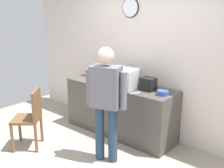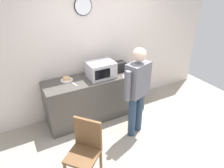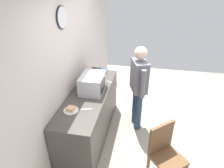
{
  "view_description": "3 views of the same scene",
  "coord_description": "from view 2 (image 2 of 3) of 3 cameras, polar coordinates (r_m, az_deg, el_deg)",
  "views": [
    {
      "loc": [
        2.39,
        -2.17,
        2.1
      ],
      "look_at": [
        -0.18,
        0.89,
        0.98
      ],
      "focal_mm": 42.7,
      "sensor_mm": 36.0,
      "label": 1
    },
    {
      "loc": [
        -1.64,
        -1.98,
        2.57
      ],
      "look_at": [
        -0.17,
        0.75,
        0.93
      ],
      "focal_mm": 32.38,
      "sensor_mm": 36.0,
      "label": 2
    },
    {
      "loc": [
        -3.04,
        0.29,
        2.66
      ],
      "look_at": [
        0.01,
        0.87,
        0.95
      ],
      "focal_mm": 31.81,
      "sensor_mm": 36.0,
      "label": 3
    }
  ],
  "objects": [
    {
      "name": "kitchen_counter",
      "position": [
        4.08,
        -4.47,
        -3.63
      ],
      "size": [
        1.98,
        0.62,
        0.88
      ],
      "primitive_type": "cube",
      "color": "#4C4742",
      "rests_on": "ground_plane"
    },
    {
      "name": "microwave",
      "position": [
        3.8,
        -3.12,
        4.05
      ],
      "size": [
        0.5,
        0.39,
        0.3
      ],
      "color": "silver",
      "rests_on": "kitchen_counter"
    },
    {
      "name": "toaster",
      "position": [
        4.07,
        2.1,
        4.92
      ],
      "size": [
        0.22,
        0.18,
        0.2
      ],
      "primitive_type": "cube",
      "color": "black",
      "rests_on": "kitchen_counter"
    },
    {
      "name": "spoon_utensil",
      "position": [
        3.65,
        -10.55,
        -0.07
      ],
      "size": [
        0.06,
        0.17,
        0.01
      ],
      "primitive_type": "cube",
      "rotation": [
        0.0,
        0.0,
        1.81
      ],
      "color": "silver",
      "rests_on": "kitchen_counter"
    },
    {
      "name": "wooden_chair",
      "position": [
        2.88,
        -7.58,
        -17.69
      ],
      "size": [
        0.56,
        0.56,
        0.94
      ],
      "color": "brown",
      "rests_on": "ground_plane"
    },
    {
      "name": "salad_bowl",
      "position": [
        4.19,
        6.13,
        4.5
      ],
      "size": [
        0.17,
        0.17,
        0.07
      ],
      "primitive_type": "cylinder",
      "color": "#33519E",
      "rests_on": "kitchen_counter"
    },
    {
      "name": "ground_plane",
      "position": [
        3.64,
        8.36,
        -17.45
      ],
      "size": [
        6.0,
        6.0,
        0.0
      ],
      "primitive_type": "plane",
      "color": "#9E9384"
    },
    {
      "name": "fork_utensil",
      "position": [
        3.87,
        3.24,
        2.13
      ],
      "size": [
        0.1,
        0.16,
        0.01
      ],
      "primitive_type": "cube",
      "rotation": [
        0.0,
        0.0,
        1.09
      ],
      "color": "silver",
      "rests_on": "kitchen_counter"
    },
    {
      "name": "person_standing",
      "position": [
        3.38,
        7.15,
        -0.89
      ],
      "size": [
        0.56,
        0.35,
        1.63
      ],
      "color": "navy",
      "rests_on": "ground_plane"
    },
    {
      "name": "back_wall",
      "position": [
        4.14,
        -3.58,
        10.02
      ],
      "size": [
        5.4,
        0.13,
        2.6
      ],
      "color": "silver",
      "rests_on": "ground_plane"
    },
    {
      "name": "sandwich_plate",
      "position": [
        3.81,
        -12.68,
        1.27
      ],
      "size": [
        0.22,
        0.22,
        0.07
      ],
      "color": "white",
      "rests_on": "kitchen_counter"
    }
  ]
}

